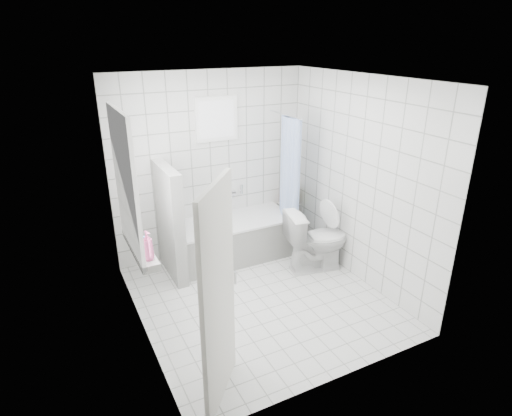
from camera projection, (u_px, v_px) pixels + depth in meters
ground at (260, 298)px, 5.25m from camera, size 3.00×3.00×0.00m
ceiling at (261, 78)px, 4.28m from camera, size 3.00×3.00×0.00m
wall_back at (211, 166)px, 6.00m from camera, size 2.80×0.02×2.60m
wall_front at (344, 257)px, 3.53m from camera, size 2.80×0.02×2.60m
wall_left at (133, 223)px, 4.17m from camera, size 0.02×3.00×2.60m
wall_right at (359, 182)px, 5.35m from camera, size 0.02×3.00×2.60m
window_left at (128, 184)px, 4.33m from camera, size 0.01×0.90×1.40m
window_back at (217, 119)px, 5.76m from camera, size 0.50×0.01×0.50m
window_sill at (140, 248)px, 4.62m from camera, size 0.18×1.02×0.08m
door at (218, 299)px, 3.49m from camera, size 0.54×0.64×2.00m
bathtub at (234, 239)px, 6.14m from camera, size 1.70×0.77×0.58m
partition_wall at (170, 222)px, 5.54m from camera, size 0.15×0.85×1.50m
tiled_ledge at (291, 219)px, 6.83m from camera, size 0.40×0.24×0.55m
toilet at (317, 240)px, 5.78m from camera, size 0.92×0.63×0.86m
curtain_rod at (285, 115)px, 5.81m from camera, size 0.02×0.80×0.02m
shower_curtain at (288, 180)px, 6.04m from camera, size 0.14×0.48×1.78m
tub_faucet at (230, 194)px, 6.25m from camera, size 0.18×0.06×0.06m
sill_bottles at (141, 237)px, 4.51m from camera, size 0.17×0.77×0.31m
ledge_bottles at (292, 197)px, 6.64m from camera, size 0.19×0.16×0.27m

